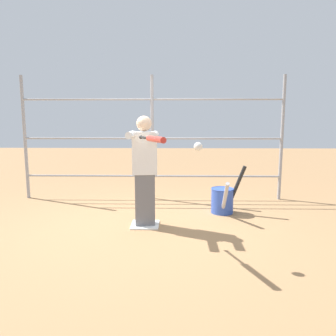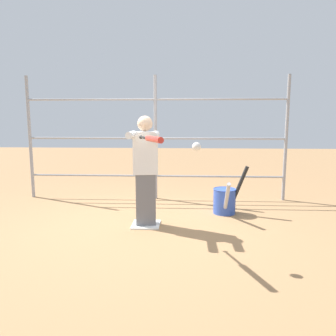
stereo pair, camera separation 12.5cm
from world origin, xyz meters
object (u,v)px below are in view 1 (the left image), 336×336
at_px(softball_in_flight, 198,147).
at_px(batter, 144,168).
at_px(baseball_bat_swinging, 154,139).
at_px(bat_bucket, 223,200).

bearing_deg(softball_in_flight, batter, -55.47).
bearing_deg(baseball_bat_swinging, bat_bucket, -122.52).
xyz_separation_m(softball_in_flight, bat_bucket, (-0.53, -1.66, -1.02)).
bearing_deg(softball_in_flight, baseball_bat_swinging, -6.73).
bearing_deg(bat_bucket, batter, 28.76).
relative_size(baseball_bat_swinging, softball_in_flight, 9.36).
relative_size(baseball_bat_swinging, bat_bucket, 1.13).
height_order(baseball_bat_swinging, bat_bucket, baseball_bat_swinging).
xyz_separation_m(batter, softball_in_flight, (-0.68, 0.99, 0.39)).
distance_m(batter, softball_in_flight, 1.27).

